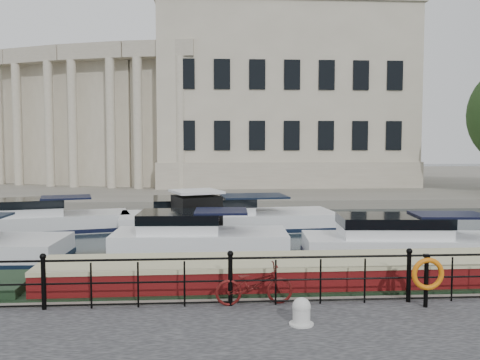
% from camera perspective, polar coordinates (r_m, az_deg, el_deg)
% --- Properties ---
extents(ground_plane, '(160.00, 160.00, 0.00)m').
position_cam_1_polar(ground_plane, '(14.35, -1.49, -12.64)').
color(ground_plane, black).
rests_on(ground_plane, ground).
extents(far_bank, '(120.00, 42.00, 0.55)m').
position_cam_1_polar(far_bank, '(52.87, -3.26, -0.01)').
color(far_bank, '#6B665B').
rests_on(far_bank, ground_plane).
extents(railing, '(24.14, 0.14, 1.22)m').
position_cam_1_polar(railing, '(11.86, -1.04, -10.23)').
color(railing, black).
rests_on(railing, near_quay).
extents(civic_building, '(53.55, 31.84, 16.85)m').
position_cam_1_polar(civic_building, '(48.52, -4.42, 7.60)').
color(civic_building, '#ADA38C').
rests_on(civic_building, far_bank).
extents(bicycle, '(1.77, 0.74, 0.91)m').
position_cam_1_polar(bicycle, '(11.98, 1.53, -11.06)').
color(bicycle, '#4F0F0E').
rests_on(bicycle, near_quay).
extents(mooring_bollard, '(0.49, 0.49, 0.55)m').
position_cam_1_polar(mooring_bollard, '(10.86, 6.57, -13.81)').
color(mooring_bollard, silver).
rests_on(mooring_bollard, near_quay).
extents(life_ring_post, '(0.71, 0.19, 1.17)m').
position_cam_1_polar(life_ring_post, '(12.35, 19.38, -9.52)').
color(life_ring_post, black).
rests_on(life_ring_post, near_quay).
extents(narrowboat, '(16.49, 2.41, 1.60)m').
position_cam_1_polar(narrowboat, '(13.90, 7.03, -11.67)').
color(narrowboat, black).
rests_on(narrowboat, ground_plane).
extents(harbour_hut, '(3.15, 2.89, 2.16)m').
position_cam_1_polar(harbour_hut, '(22.44, -4.67, -4.02)').
color(harbour_hut, '#6B665B').
rests_on(harbour_hut, ground_plane).
extents(cabin_cruisers, '(25.49, 10.39, 1.99)m').
position_cam_1_polar(cabin_cruisers, '(21.97, -8.41, -5.78)').
color(cabin_cruisers, silver).
rests_on(cabin_cruisers, ground_plane).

